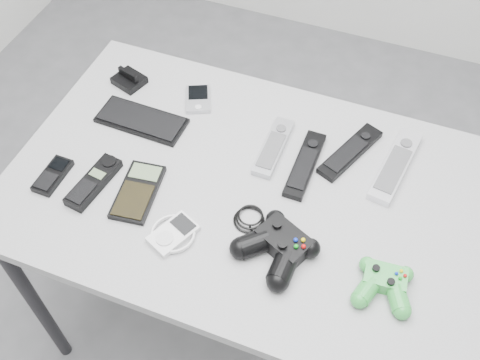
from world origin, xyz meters
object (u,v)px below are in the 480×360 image
(desk, at_px, (247,203))
(remote_silver_a, at_px, (274,147))
(mobile_phone, at_px, (53,175))
(mp3_player, at_px, (173,234))
(controller_green, at_px, (384,283))
(calculator, at_px, (138,192))
(controller_black, at_px, (279,245))
(remote_silver_b, at_px, (395,165))
(cordless_handset, at_px, (94,182))
(pda_keyboard, at_px, (142,120))
(pda, at_px, (198,99))
(remote_black_b, at_px, (350,152))
(remote_black_a, at_px, (305,164))

(desk, distance_m, remote_silver_a, 0.16)
(mobile_phone, bearing_deg, mp3_player, -6.85)
(mobile_phone, relative_size, controller_green, 0.85)
(remote_silver_a, distance_m, mp3_player, 0.35)
(calculator, height_order, controller_green, controller_green)
(controller_black, bearing_deg, remote_silver_b, 83.85)
(cordless_handset, bearing_deg, remote_silver_b, 32.82)
(pda_keyboard, xyz_separation_m, controller_green, (0.70, -0.25, 0.01))
(mobile_phone, bearing_deg, controller_black, 0.81)
(pda, relative_size, calculator, 0.59)
(calculator, bearing_deg, remote_silver_b, 20.63)
(remote_silver_b, distance_m, mobile_phone, 0.84)
(pda_keyboard, distance_m, controller_black, 0.53)
(controller_green, bearing_deg, pda_keyboard, 155.69)
(mobile_phone, bearing_deg, remote_black_b, 27.70)
(desk, height_order, controller_green, controller_green)
(mp3_player, bearing_deg, cordless_handset, -170.38)
(remote_black_b, xyz_separation_m, remote_silver_b, (0.12, -0.01, 0.00))
(calculator, distance_m, controller_black, 0.37)
(desk, distance_m, mobile_phone, 0.48)
(remote_silver_b, relative_size, mp3_player, 2.25)
(remote_black_b, xyz_separation_m, cordless_handset, (-0.55, -0.32, 0.00))
(pda, distance_m, mp3_player, 0.44)
(desk, bearing_deg, pda, 135.14)
(remote_silver_a, bearing_deg, pda_keyboard, -174.35)
(pda, bearing_deg, cordless_handset, -132.54)
(cordless_handset, bearing_deg, remote_silver_a, 43.41)
(desk, bearing_deg, remote_silver_b, 29.92)
(cordless_handset, bearing_deg, pda_keyboard, 95.16)
(cordless_handset, xyz_separation_m, controller_black, (0.47, -0.02, 0.01))
(pda_keyboard, height_order, remote_silver_a, remote_silver_a)
(calculator, height_order, mp3_player, mp3_player)
(remote_black_b, relative_size, remote_silver_b, 0.87)
(desk, relative_size, pda_keyboard, 4.91)
(remote_silver_a, bearing_deg, mobile_phone, -149.18)
(remote_black_b, distance_m, mobile_phone, 0.74)
(cordless_handset, height_order, mp3_player, cordless_handset)
(remote_black_b, distance_m, mp3_player, 0.49)
(remote_black_b, bearing_deg, calculator, -123.24)
(remote_silver_a, relative_size, mobile_phone, 1.74)
(pda, height_order, controller_black, controller_black)
(remote_black_b, bearing_deg, cordless_handset, -127.75)
(remote_black_b, xyz_separation_m, controller_green, (0.16, -0.34, 0.01))
(remote_silver_b, distance_m, cordless_handset, 0.74)
(remote_black_a, distance_m, remote_black_b, 0.12)
(pda_keyboard, distance_m, controller_green, 0.74)
(remote_black_a, bearing_deg, cordless_handset, -152.59)
(remote_black_b, distance_m, controller_black, 0.34)
(remote_silver_a, distance_m, controller_green, 0.44)
(desk, xyz_separation_m, remote_black_a, (0.11, 0.11, 0.08))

